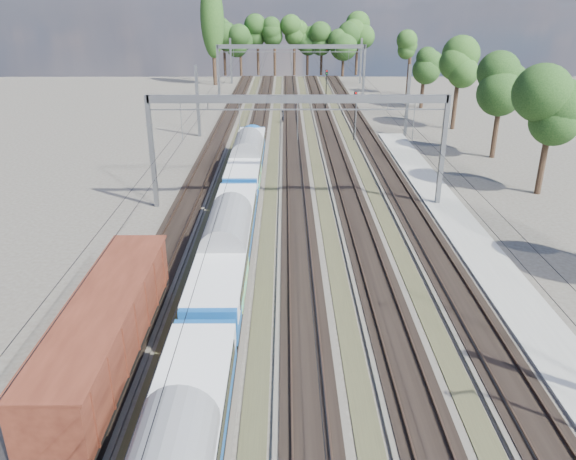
{
  "coord_description": "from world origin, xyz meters",
  "views": [
    {
      "loc": [
        -0.97,
        -13.27,
        15.95
      ],
      "look_at": [
        -0.81,
        18.19,
        2.8
      ],
      "focal_mm": 35.0,
      "sensor_mm": 36.0,
      "label": 1
    }
  ],
  "objects_px": {
    "emu_train": "(227,240)",
    "freight_boxcar": "(107,328)",
    "signal_far": "(355,110)",
    "signal_near": "(326,85)",
    "worker": "(283,117)"
  },
  "relations": [
    {
      "from": "worker",
      "to": "signal_far",
      "type": "bearing_deg",
      "value": -135.36
    },
    {
      "from": "emu_train",
      "to": "signal_near",
      "type": "height_order",
      "value": "signal_near"
    },
    {
      "from": "freight_boxcar",
      "to": "emu_train",
      "type": "bearing_deg",
      "value": 64.22
    },
    {
      "from": "emu_train",
      "to": "signal_far",
      "type": "relative_size",
      "value": 10.28
    },
    {
      "from": "emu_train",
      "to": "freight_boxcar",
      "type": "relative_size",
      "value": 4.21
    },
    {
      "from": "freight_boxcar",
      "to": "worker",
      "type": "height_order",
      "value": "freight_boxcar"
    },
    {
      "from": "emu_train",
      "to": "signal_near",
      "type": "xyz_separation_m",
      "value": [
        9.69,
        54.45,
        1.34
      ]
    },
    {
      "from": "emu_train",
      "to": "signal_near",
      "type": "bearing_deg",
      "value": 79.91
    },
    {
      "from": "freight_boxcar",
      "to": "signal_far",
      "type": "bearing_deg",
      "value": 69.95
    },
    {
      "from": "signal_near",
      "to": "signal_far",
      "type": "bearing_deg",
      "value": -81.9
    },
    {
      "from": "worker",
      "to": "signal_far",
      "type": "distance_m",
      "value": 13.22
    },
    {
      "from": "worker",
      "to": "signal_near",
      "type": "bearing_deg",
      "value": -30.46
    },
    {
      "from": "emu_train",
      "to": "signal_near",
      "type": "distance_m",
      "value": 55.32
    },
    {
      "from": "freight_boxcar",
      "to": "signal_far",
      "type": "height_order",
      "value": "signal_far"
    },
    {
      "from": "signal_far",
      "to": "signal_near",
      "type": "bearing_deg",
      "value": 118.4
    }
  ]
}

